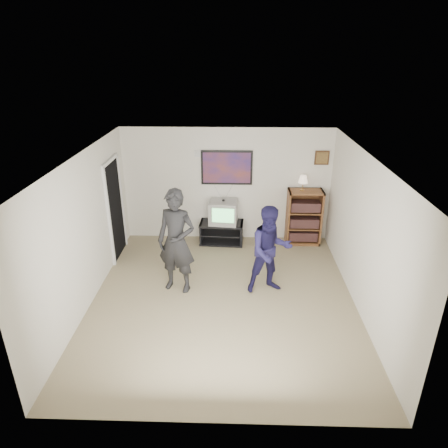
# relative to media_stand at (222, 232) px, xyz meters

# --- Properties ---
(room_shell) EXTENTS (4.51, 5.00, 2.51)m
(room_shell) POSITION_rel_media_stand_xyz_m (0.11, -1.88, 1.01)
(room_shell) COLOR #796A4D
(room_shell) RESTS_ON ground
(media_stand) EXTENTS (0.98, 0.58, 0.47)m
(media_stand) POSITION_rel_media_stand_xyz_m (0.00, 0.00, 0.00)
(media_stand) COLOR black
(media_stand) RESTS_ON room_shell
(crt_television) EXTENTS (0.64, 0.56, 0.51)m
(crt_television) POSITION_rel_media_stand_xyz_m (0.04, 0.00, 0.49)
(crt_television) COLOR #989894
(crt_television) RESTS_ON media_stand
(bookshelf) EXTENTS (0.74, 0.42, 1.22)m
(bookshelf) POSITION_rel_media_stand_xyz_m (1.80, 0.05, 0.37)
(bookshelf) COLOR brown
(bookshelf) RESTS_ON room_shell
(table_lamp) EXTENTS (0.20, 0.20, 0.33)m
(table_lamp) POSITION_rel_media_stand_xyz_m (1.72, 0.06, 1.14)
(table_lamp) COLOR beige
(table_lamp) RESTS_ON bookshelf
(person_tall) EXTENTS (0.78, 0.62, 1.88)m
(person_tall) POSITION_rel_media_stand_xyz_m (-0.71, -1.90, 0.70)
(person_tall) COLOR black
(person_tall) RESTS_ON room_shell
(person_short) EXTENTS (0.90, 0.77, 1.60)m
(person_short) POSITION_rel_media_stand_xyz_m (0.91, -1.90, 0.56)
(person_short) COLOR #1B1741
(person_short) RESTS_ON room_shell
(controller_left) EXTENTS (0.05, 0.11, 0.03)m
(controller_left) POSITION_rel_media_stand_xyz_m (-0.68, -1.70, 0.91)
(controller_left) COLOR white
(controller_left) RESTS_ON person_tall
(controller_right) EXTENTS (0.07, 0.13, 0.04)m
(controller_right) POSITION_rel_media_stand_xyz_m (0.87, -1.69, 0.90)
(controller_right) COLOR white
(controller_right) RESTS_ON person_short
(poster) EXTENTS (1.10, 0.03, 0.75)m
(poster) POSITION_rel_media_stand_xyz_m (0.11, 0.25, 1.41)
(poster) COLOR black
(poster) RESTS_ON room_shell
(air_vent) EXTENTS (0.28, 0.02, 0.14)m
(air_vent) POSITION_rel_media_stand_xyz_m (-0.44, 0.25, 1.71)
(air_vent) COLOR white
(air_vent) RESTS_ON room_shell
(small_picture) EXTENTS (0.30, 0.03, 0.30)m
(small_picture) POSITION_rel_media_stand_xyz_m (2.11, 0.25, 1.64)
(small_picture) COLOR #493417
(small_picture) RESTS_ON room_shell
(doorway) EXTENTS (0.03, 0.85, 2.00)m
(doorway) POSITION_rel_media_stand_xyz_m (-2.13, -0.63, 0.76)
(doorway) COLOR black
(doorway) RESTS_ON room_shell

